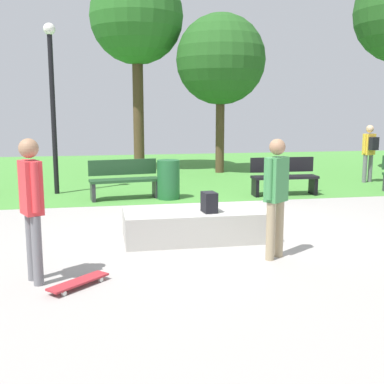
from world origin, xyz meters
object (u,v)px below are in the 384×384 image
(backpack_on_ledge, at_px, (209,202))
(tree_tall_oak, at_px, (221,60))
(park_bench_far_left, at_px, (124,178))
(trash_bin, at_px, (168,180))
(tree_slender_maple, at_px, (137,18))
(pedestrian_with_backpack, at_px, (369,148))
(skater_watching, at_px, (31,199))
(lamp_post, at_px, (52,92))
(skater_performing_trick, at_px, (276,190))
(skateboard_by_ledge, at_px, (79,282))
(concrete_ledge, at_px, (196,225))
(park_bench_by_oak, at_px, (284,175))

(backpack_on_ledge, relative_size, tree_tall_oak, 0.06)
(park_bench_far_left, xyz_separation_m, trash_bin, (1.01, -0.20, -0.03))
(backpack_on_ledge, distance_m, tree_tall_oak, 8.97)
(tree_slender_maple, height_order, pedestrian_with_backpack, tree_slender_maple)
(tree_tall_oak, height_order, pedestrian_with_backpack, tree_tall_oak)
(skater_watching, bearing_deg, tree_tall_oak, 64.08)
(tree_slender_maple, xyz_separation_m, lamp_post, (-2.38, -4.23, -2.49))
(backpack_on_ledge, relative_size, tree_slender_maple, 0.05)
(tree_tall_oak, relative_size, trash_bin, 5.54)
(skater_performing_trick, xyz_separation_m, tree_tall_oak, (1.46, 9.19, 2.62))
(park_bench_far_left, distance_m, tree_slender_maple, 6.94)
(skater_watching, height_order, park_bench_far_left, skater_watching)
(backpack_on_ledge, xyz_separation_m, lamp_post, (-2.76, 5.00, 1.84))
(lamp_post, distance_m, pedestrian_with_backpack, 8.73)
(tree_tall_oak, bearing_deg, skater_watching, -115.92)
(pedestrian_with_backpack, bearing_deg, trash_bin, -165.83)
(backpack_on_ledge, height_order, skateboard_by_ledge, backpack_on_ledge)
(park_bench_far_left, distance_m, pedestrian_with_backpack, 7.11)
(skater_watching, height_order, skateboard_by_ledge, skater_watching)
(concrete_ledge, bearing_deg, skater_watching, -145.32)
(concrete_ledge, xyz_separation_m, park_bench_far_left, (-0.97, 3.79, 0.24))
(park_bench_by_oak, distance_m, lamp_post, 5.94)
(concrete_ledge, bearing_deg, trash_bin, 89.36)
(tree_slender_maple, bearing_deg, pedestrian_with_backpack, -32.33)
(skateboard_by_ledge, height_order, lamp_post, lamp_post)
(backpack_on_ledge, bearing_deg, skater_performing_trick, -151.16)
(park_bench_by_oak, height_order, tree_slender_maple, tree_slender_maple)
(trash_bin, bearing_deg, lamp_post, 155.33)
(skateboard_by_ledge, bearing_deg, park_bench_by_oak, 49.45)
(backpack_on_ledge, xyz_separation_m, skateboard_by_ledge, (-1.95, -1.66, -0.58))
(tree_tall_oak, height_order, lamp_post, tree_tall_oak)
(park_bench_by_oak, bearing_deg, skater_watching, -134.95)
(backpack_on_ledge, distance_m, pedestrian_with_backpack, 7.89)
(backpack_on_ledge, xyz_separation_m, skater_performing_trick, (0.72, -1.01, 0.34))
(park_bench_by_oak, relative_size, trash_bin, 1.77)
(concrete_ledge, relative_size, skater_performing_trick, 1.38)
(skater_performing_trick, height_order, trash_bin, skater_performing_trick)
(park_bench_by_oak, height_order, tree_tall_oak, tree_tall_oak)
(tree_slender_maple, distance_m, lamp_post, 5.45)
(skater_performing_trick, bearing_deg, park_bench_far_left, 110.40)
(tree_slender_maple, distance_m, trash_bin, 7.07)
(skater_watching, relative_size, tree_slender_maple, 0.27)
(tree_slender_maple, bearing_deg, park_bench_by_oak, -60.40)
(park_bench_far_left, bearing_deg, park_bench_by_oak, -2.93)
(skater_performing_trick, distance_m, tree_slender_maple, 11.04)
(skateboard_by_ledge, bearing_deg, lamp_post, 96.88)
(park_bench_far_left, height_order, tree_tall_oak, tree_tall_oak)
(concrete_ledge, relative_size, trash_bin, 2.55)
(concrete_ledge, xyz_separation_m, park_bench_by_oak, (2.87, 3.59, 0.24))
(park_bench_far_left, relative_size, trash_bin, 1.81)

